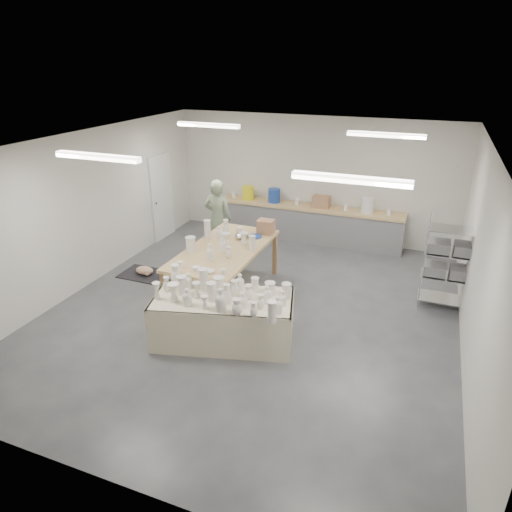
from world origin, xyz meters
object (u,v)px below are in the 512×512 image
at_px(red_stool, 224,240).
at_px(drying_table, 223,316).
at_px(potter, 218,218).
at_px(work_table, 227,247).

bearing_deg(red_stool, drying_table, -65.34).
bearing_deg(potter, work_table, 119.00).
bearing_deg(red_stool, potter, -90.00).
height_order(drying_table, work_table, work_table).
distance_m(work_table, red_stool, 2.20).
bearing_deg(potter, red_stool, -91.90).
bearing_deg(drying_table, red_stool, 99.90).
relative_size(drying_table, red_stool, 5.52).
bearing_deg(work_table, potter, 121.69).
xyz_separation_m(drying_table, red_stool, (-1.56, 3.41, -0.16)).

